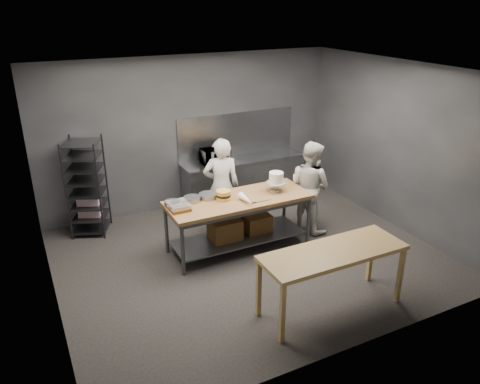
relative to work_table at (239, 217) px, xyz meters
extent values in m
plane|color=black|center=(0.01, -0.37, -0.57)|extent=(6.00, 6.00, 0.00)
cube|color=#4C4F54|center=(0.01, 2.13, 0.93)|extent=(6.00, 0.04, 3.00)
cube|color=brown|center=(-0.01, -0.02, 0.32)|extent=(2.40, 0.90, 0.06)
cube|color=#47494C|center=(-0.01, -0.02, -0.37)|extent=(2.25, 0.75, 0.03)
cylinder|color=#47494C|center=(-1.15, -0.41, -0.14)|extent=(0.06, 0.06, 0.86)
cylinder|color=#47494C|center=(-1.15, 0.37, -0.14)|extent=(0.06, 0.06, 0.86)
cylinder|color=#47494C|center=(1.13, -0.41, -0.14)|extent=(0.06, 0.06, 0.86)
cylinder|color=#47494C|center=(1.13, 0.37, -0.14)|extent=(0.06, 0.06, 0.86)
cube|color=brown|center=(-0.25, 0.02, -0.18)|extent=(0.50, 0.40, 0.35)
cube|color=brown|center=(0.37, 0.05, -0.21)|extent=(0.45, 0.38, 0.30)
cube|color=olive|center=(0.36, -2.09, 0.30)|extent=(2.00, 0.70, 0.06)
cube|color=olive|center=(-0.59, -2.39, -0.15)|extent=(0.06, 0.06, 0.84)
cube|color=olive|center=(-0.59, -1.79, -0.15)|extent=(0.06, 0.06, 0.84)
cube|color=olive|center=(1.31, -2.39, -0.15)|extent=(0.06, 0.06, 0.84)
cube|color=olive|center=(1.31, -1.79, -0.15)|extent=(0.06, 0.06, 0.84)
cube|color=slate|center=(1.01, 1.81, 0.31)|extent=(2.60, 0.60, 0.04)
cube|color=slate|center=(1.01, 1.81, -0.14)|extent=(2.56, 0.56, 0.86)
cube|color=slate|center=(1.01, 2.11, 0.78)|extent=(2.60, 0.02, 0.90)
cube|color=black|center=(-2.13, 1.73, 0.30)|extent=(0.81, 0.83, 1.75)
cube|color=silver|center=(-2.13, 1.73, -0.03)|extent=(0.44, 0.37, 0.45)
imported|color=silver|center=(0.00, 0.68, 0.31)|extent=(0.74, 0.60, 1.76)
imported|color=silver|center=(1.46, 0.06, 0.26)|extent=(0.83, 0.96, 1.67)
imported|color=black|center=(0.38, 1.81, 0.48)|extent=(0.54, 0.37, 0.30)
cylinder|color=#A49C83|center=(0.70, -0.03, 0.36)|extent=(0.20, 0.20, 0.02)
cylinder|color=#A49C83|center=(0.70, -0.03, 0.43)|extent=(0.06, 0.06, 0.12)
cylinder|color=#A49C83|center=(0.70, -0.03, 0.50)|extent=(0.34, 0.34, 0.02)
cylinder|color=white|center=(0.70, -0.03, 0.60)|extent=(0.24, 0.24, 0.18)
cylinder|color=#E4C748|center=(-0.26, 0.04, 0.38)|extent=(0.24, 0.24, 0.06)
cylinder|color=black|center=(-0.26, 0.04, 0.43)|extent=(0.24, 0.24, 0.04)
cylinder|color=#E4C748|center=(-0.26, 0.04, 0.48)|extent=(0.24, 0.24, 0.06)
cylinder|color=gray|center=(-0.74, 0.21, 0.39)|extent=(0.28, 0.28, 0.07)
cylinder|color=gray|center=(-0.45, 0.22, 0.39)|extent=(0.30, 0.30, 0.07)
cylinder|color=gray|center=(-0.99, 0.13, 0.39)|extent=(0.26, 0.26, 0.07)
cylinder|color=gray|center=(-1.07, 0.19, 0.39)|extent=(0.26, 0.26, 0.07)
cone|color=white|center=(0.02, -0.25, 0.41)|extent=(0.13, 0.38, 0.12)
cube|color=slate|center=(0.29, -0.31, 0.35)|extent=(0.28, 0.02, 0.00)
cube|color=black|center=(0.11, -0.31, 0.36)|extent=(0.09, 0.02, 0.02)
cube|color=brown|center=(-1.03, -0.07, 0.37)|extent=(0.30, 0.20, 0.05)
cube|color=silver|center=(-1.03, -0.07, 0.43)|extent=(0.31, 0.21, 0.06)
cube|color=brown|center=(-1.04, 0.08, 0.37)|extent=(0.30, 0.20, 0.05)
cube|color=silver|center=(-1.04, 0.08, 0.43)|extent=(0.31, 0.21, 0.06)
camera|label=1|loc=(-3.14, -6.33, 3.39)|focal=35.00mm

